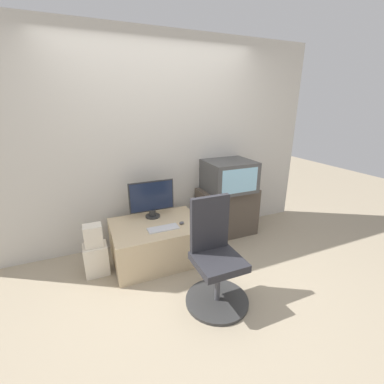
{
  "coord_description": "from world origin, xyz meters",
  "views": [
    {
      "loc": [
        -0.91,
        -1.85,
        1.79
      ],
      "look_at": [
        0.33,
        1.04,
        0.7
      ],
      "focal_mm": 24.0,
      "sensor_mm": 36.0,
      "label": 1
    }
  ],
  "objects_px": {
    "mouse": "(182,223)",
    "office_chair": "(215,263)",
    "crt_tv": "(229,176)",
    "main_monitor": "(152,199)",
    "keyboard": "(163,228)",
    "cardboard_box_lower": "(96,259)"
  },
  "relations": [
    {
      "from": "main_monitor",
      "to": "office_chair",
      "type": "distance_m",
      "value": 1.18
    },
    {
      "from": "mouse",
      "to": "crt_tv",
      "type": "height_order",
      "value": "crt_tv"
    },
    {
      "from": "crt_tv",
      "to": "cardboard_box_lower",
      "type": "height_order",
      "value": "crt_tv"
    },
    {
      "from": "mouse",
      "to": "office_chair",
      "type": "distance_m",
      "value": 0.77
    },
    {
      "from": "crt_tv",
      "to": "office_chair",
      "type": "relative_size",
      "value": 0.63
    },
    {
      "from": "mouse",
      "to": "cardboard_box_lower",
      "type": "xyz_separation_m",
      "value": [
        -0.97,
        0.09,
        -0.3
      ]
    },
    {
      "from": "crt_tv",
      "to": "cardboard_box_lower",
      "type": "relative_size",
      "value": 1.83
    },
    {
      "from": "main_monitor",
      "to": "keyboard",
      "type": "relative_size",
      "value": 1.58
    },
    {
      "from": "main_monitor",
      "to": "keyboard",
      "type": "bearing_deg",
      "value": -86.64
    },
    {
      "from": "main_monitor",
      "to": "keyboard",
      "type": "xyz_separation_m",
      "value": [
        0.02,
        -0.37,
        -0.23
      ]
    },
    {
      "from": "keyboard",
      "to": "mouse",
      "type": "relative_size",
      "value": 5.77
    },
    {
      "from": "mouse",
      "to": "cardboard_box_lower",
      "type": "relative_size",
      "value": 0.18
    },
    {
      "from": "mouse",
      "to": "crt_tv",
      "type": "distance_m",
      "value": 0.97
    },
    {
      "from": "mouse",
      "to": "crt_tv",
      "type": "relative_size",
      "value": 0.1
    },
    {
      "from": "mouse",
      "to": "office_chair",
      "type": "bearing_deg",
      "value": -87.18
    },
    {
      "from": "keyboard",
      "to": "office_chair",
      "type": "distance_m",
      "value": 0.79
    },
    {
      "from": "office_chair",
      "to": "cardboard_box_lower",
      "type": "xyz_separation_m",
      "value": [
        -1.01,
        0.86,
        -0.22
      ]
    },
    {
      "from": "keyboard",
      "to": "mouse",
      "type": "height_order",
      "value": "mouse"
    },
    {
      "from": "main_monitor",
      "to": "office_chair",
      "type": "bearing_deg",
      "value": -75.1
    },
    {
      "from": "main_monitor",
      "to": "crt_tv",
      "type": "distance_m",
      "value": 1.09
    },
    {
      "from": "main_monitor",
      "to": "mouse",
      "type": "height_order",
      "value": "main_monitor"
    },
    {
      "from": "main_monitor",
      "to": "mouse",
      "type": "relative_size",
      "value": 9.12
    }
  ]
}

